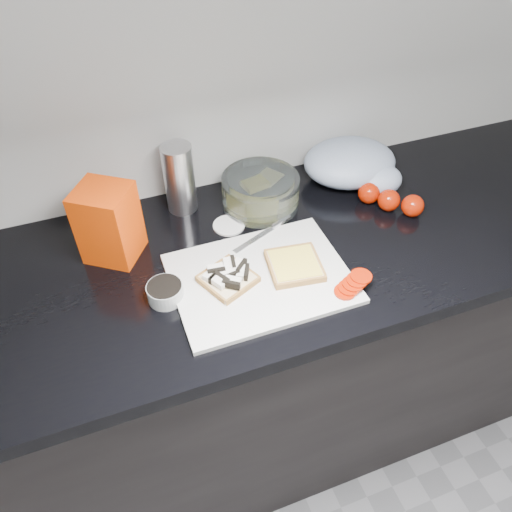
% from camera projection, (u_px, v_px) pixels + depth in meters
% --- Properties ---
extents(base_cabinet, '(3.50, 0.60, 0.86)m').
position_uv_depth(base_cabinet, '(276.00, 353.00, 1.57)').
color(base_cabinet, black).
rests_on(base_cabinet, ground).
extents(countertop, '(3.50, 0.64, 0.04)m').
position_uv_depth(countertop, '(280.00, 249.00, 1.25)').
color(countertop, black).
rests_on(countertop, base_cabinet).
extents(cutting_board, '(0.40, 0.30, 0.01)m').
position_uv_depth(cutting_board, '(261.00, 278.00, 1.15)').
color(cutting_board, silver).
rests_on(cutting_board, countertop).
extents(bread_left, '(0.15, 0.15, 0.03)m').
position_uv_depth(bread_left, '(228.00, 277.00, 1.12)').
color(bread_left, beige).
rests_on(bread_left, cutting_board).
extents(bread_right, '(0.14, 0.14, 0.02)m').
position_uv_depth(bread_right, '(294.00, 265.00, 1.16)').
color(bread_right, beige).
rests_on(bread_right, cutting_board).
extents(tomato_slices, '(0.11, 0.08, 0.02)m').
position_uv_depth(tomato_slices, '(353.00, 284.00, 1.11)').
color(tomato_slices, '#991803').
rests_on(tomato_slices, cutting_board).
extents(knife, '(0.18, 0.09, 0.01)m').
position_uv_depth(knife, '(270.00, 229.00, 1.26)').
color(knife, silver).
rests_on(knife, cutting_board).
extents(seed_tub, '(0.08, 0.08, 0.04)m').
position_uv_depth(seed_tub, '(165.00, 291.00, 1.09)').
color(seed_tub, '#A6ABAB').
rests_on(seed_tub, countertop).
extents(tub_lid, '(0.11, 0.11, 0.01)m').
position_uv_depth(tub_lid, '(229.00, 225.00, 1.28)').
color(tub_lid, silver).
rests_on(tub_lid, countertop).
extents(glass_bowl, '(0.21, 0.21, 0.09)m').
position_uv_depth(glass_bowl, '(260.00, 192.00, 1.32)').
color(glass_bowl, silver).
rests_on(glass_bowl, countertop).
extents(bread_bag, '(0.16, 0.16, 0.19)m').
position_uv_depth(bread_bag, '(109.00, 223.00, 1.15)').
color(bread_bag, '#FC3404').
rests_on(bread_bag, countertop).
extents(steel_canister, '(0.08, 0.08, 0.19)m').
position_uv_depth(steel_canister, '(179.00, 179.00, 1.28)').
color(steel_canister, silver).
rests_on(steel_canister, countertop).
extents(grocery_bag, '(0.29, 0.27, 0.11)m').
position_uv_depth(grocery_bag, '(354.00, 165.00, 1.39)').
color(grocery_bag, '#9EA9C2').
rests_on(grocery_bag, countertop).
extents(whole_tomatoes, '(0.14, 0.15, 0.06)m').
position_uv_depth(whole_tomatoes, '(390.00, 200.00, 1.32)').
color(whole_tomatoes, '#991803').
rests_on(whole_tomatoes, countertop).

